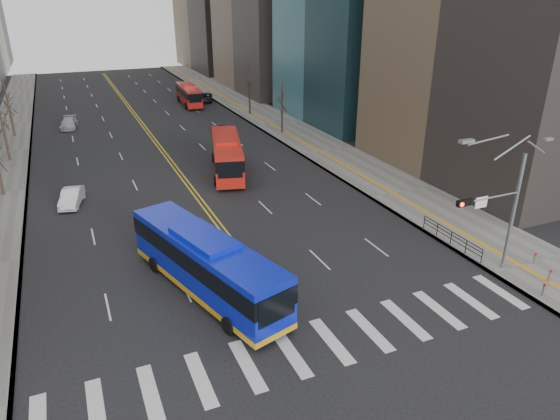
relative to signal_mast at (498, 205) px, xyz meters
name	(u,v)px	position (x,y,z in m)	size (l,w,h in m)	color
ground	(312,347)	(-13.77, -2.00, -4.86)	(220.00, 220.00, 0.00)	black
sidewalk_right	(277,123)	(3.73, 43.00, -4.78)	(7.00, 130.00, 0.15)	slate
sidewalk_left	(7,151)	(-30.27, 43.00, -4.78)	(5.00, 130.00, 0.15)	slate
crosswalk	(312,347)	(-13.77, -2.00, -4.85)	(26.70, 4.00, 0.01)	silver
centerline	(139,120)	(-13.77, 53.00, -4.85)	(0.55, 100.00, 0.01)	gold
signal_mast	(498,205)	(0.00, 0.00, 0.00)	(5.37, 0.37, 9.39)	gray
pedestrian_railing	(451,236)	(0.53, 4.00, -4.03)	(0.06, 6.06, 1.02)	black
bollards	(543,274)	(2.50, -2.16, -4.30)	(2.87, 3.17, 0.78)	gray
street_trees	(94,122)	(-20.94, 32.55, 0.02)	(35.20, 47.20, 7.60)	#32271E
blue_bus	(206,262)	(-17.22, 5.27, -2.83)	(6.48, 13.60, 3.85)	#0C1DC0
red_bus_near	(227,153)	(-9.17, 25.98, -2.81)	(5.63, 11.96, 3.68)	red
red_bus_far	(189,94)	(-4.40, 60.61, -3.02)	(3.04, 10.42, 3.29)	red
car_white	(72,197)	(-24.15, 23.20, -4.16)	(1.48, 4.24, 1.40)	silver
car_dark_mid	(223,130)	(-5.14, 39.95, -4.20)	(1.55, 3.86, 1.32)	black
car_silver	(69,123)	(-23.20, 51.95, -4.17)	(1.93, 4.76, 1.38)	#ADAEB3
car_dark_far	(205,97)	(-1.27, 62.22, -4.17)	(2.26, 4.91, 1.36)	black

